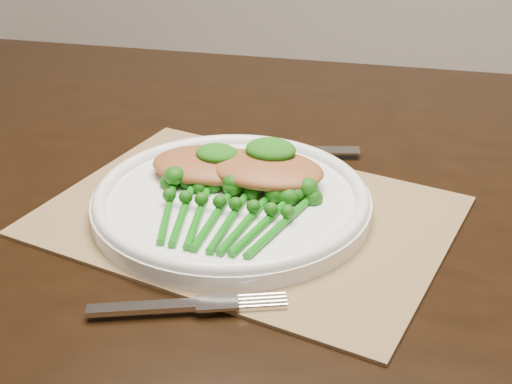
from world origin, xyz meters
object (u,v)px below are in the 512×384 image
(placemat, at_px, (247,216))
(dinner_plate, at_px, (232,199))
(chicken_fillet_left, at_px, (209,165))
(broccolini_bundle, at_px, (222,218))

(placemat, bearing_deg, dinner_plate, -178.09)
(dinner_plate, height_order, chicken_fillet_left, chicken_fillet_left)
(dinner_plate, bearing_deg, broccolini_bundle, -81.27)
(dinner_plate, distance_m, broccolini_bundle, 0.05)
(placemat, xyz_separation_m, dinner_plate, (-0.02, 0.00, 0.02))
(chicken_fillet_left, bearing_deg, dinner_plate, -51.54)
(placemat, xyz_separation_m, chicken_fillet_left, (-0.06, 0.04, 0.03))
(chicken_fillet_left, distance_m, broccolini_bundle, 0.10)
(dinner_plate, relative_size, broccolini_bundle, 1.87)
(dinner_plate, distance_m, chicken_fillet_left, 0.06)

